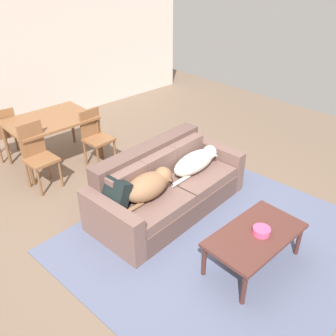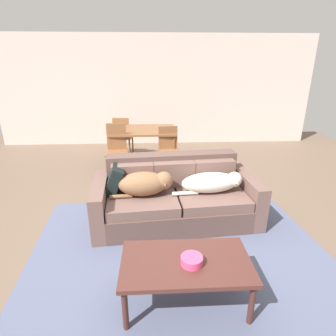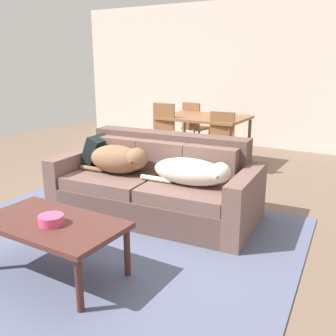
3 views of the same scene
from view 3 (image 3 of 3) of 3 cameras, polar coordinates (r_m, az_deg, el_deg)
ground_plane at (r=4.27m, az=-4.63°, el=-6.56°), size 10.00×10.00×0.00m
back_partition at (r=7.57m, az=13.42°, el=13.33°), size 8.00×0.12×2.70m
area_rug at (r=3.55m, az=-9.89°, el=-11.54°), size 3.57×3.31×0.01m
couch at (r=4.13m, az=-1.66°, el=-2.62°), size 2.22×1.15×0.84m
dog_on_left_cushion at (r=4.15m, az=-7.21°, el=1.30°), size 0.80×0.41×0.31m
dog_on_right_cushion at (r=3.74m, az=3.68°, el=-0.59°), size 0.92×0.36×0.27m
throw_pillow_by_left_arm at (r=4.51m, az=-10.46°, el=2.43°), size 0.31×0.39×0.40m
coffee_table at (r=3.08m, az=-16.82°, el=-8.39°), size 1.11×0.62×0.45m
bowl_on_coffee_table at (r=2.99m, az=-16.94°, el=-7.37°), size 0.19×0.19×0.07m
dining_table at (r=6.12m, az=5.48°, el=7.02°), size 1.29×0.96×0.76m
dining_chair_near_left at (r=5.92m, az=-1.09°, el=5.25°), size 0.42×0.42×0.98m
dining_chair_near_right at (r=5.49m, az=7.60°, el=3.97°), size 0.43×0.43×0.91m
dining_chair_far_left at (r=6.93m, az=3.93°, el=6.43°), size 0.45×0.45×0.90m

